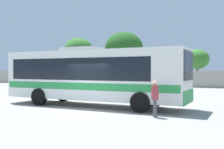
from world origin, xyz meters
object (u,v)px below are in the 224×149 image
at_px(parked_car_leftmost_dark_blue, 55,80).
at_px(parked_car_second_white, 98,80).
at_px(coach_bus_white_green, 91,74).
at_px(roadside_tree_midright, 197,59).
at_px(roadside_tree_midleft, 124,48).
at_px(parked_car_third_maroon, 137,81).
at_px(roadside_tree_left, 79,50).
at_px(attendant_by_bus_door, 155,97).

height_order(parked_car_leftmost_dark_blue, parked_car_second_white, parked_car_second_white).
height_order(coach_bus_white_green, roadside_tree_midright, roadside_tree_midright).
bearing_deg(parked_car_leftmost_dark_blue, roadside_tree_midleft, 47.24).
relative_size(parked_car_third_maroon, roadside_tree_left, 0.62).
bearing_deg(roadside_tree_midleft, roadside_tree_midright, 10.64).
relative_size(attendant_by_bus_door, roadside_tree_left, 0.23).
bearing_deg(roadside_tree_midright, parked_car_leftmost_dark_blue, -151.29).
bearing_deg(roadside_tree_midright, roadside_tree_midleft, -169.36).
relative_size(coach_bus_white_green, parked_car_third_maroon, 2.49).
height_order(attendant_by_bus_door, roadside_tree_midright, roadside_tree_midright).
xyz_separation_m(parked_car_leftmost_dark_blue, parked_car_third_maroon, (11.91, 0.50, 0.02)).
xyz_separation_m(parked_car_third_maroon, roadside_tree_midleft, (-4.64, 7.37, 4.77)).
bearing_deg(roadside_tree_midleft, parked_car_third_maroon, -57.82).
xyz_separation_m(attendant_by_bus_door, parked_car_third_maroon, (-7.63, 20.20, -0.13)).
relative_size(attendant_by_bus_door, roadside_tree_midright, 0.32).
relative_size(roadside_tree_left, roadside_tree_midleft, 0.90).
xyz_separation_m(coach_bus_white_green, parked_car_third_maroon, (-3.07, 17.82, -1.07)).
height_order(parked_car_third_maroon, roadside_tree_midleft, roadside_tree_midleft).
xyz_separation_m(parked_car_leftmost_dark_blue, roadside_tree_midleft, (7.28, 7.87, 4.79)).
distance_m(parked_car_leftmost_dark_blue, roadside_tree_midleft, 11.74).
bearing_deg(roadside_tree_left, parked_car_third_maroon, -25.43).
bearing_deg(parked_car_second_white, roadside_tree_left, 137.88).
height_order(attendant_by_bus_door, parked_car_second_white, attendant_by_bus_door).
height_order(roadside_tree_midleft, roadside_tree_midright, roadside_tree_midleft).
bearing_deg(parked_car_third_maroon, coach_bus_white_green, -80.22).
height_order(parked_car_third_maroon, roadside_tree_left, roadside_tree_left).
relative_size(parked_car_leftmost_dark_blue, roadside_tree_left, 0.62).
distance_m(roadside_tree_left, roadside_tree_midright, 18.38).
bearing_deg(attendant_by_bus_door, coach_bus_white_green, 152.48).
bearing_deg(coach_bus_white_green, parked_car_leftmost_dark_blue, 130.86).
xyz_separation_m(parked_car_second_white, roadside_tree_left, (-6.52, 5.89, 4.53)).
distance_m(attendant_by_bus_door, parked_car_leftmost_dark_blue, 27.75).
distance_m(coach_bus_white_green, roadside_tree_left, 27.92).
xyz_separation_m(coach_bus_white_green, parked_car_leftmost_dark_blue, (-14.98, 17.32, -1.09)).
relative_size(parked_car_third_maroon, roadside_tree_midright, 0.87).
xyz_separation_m(attendant_by_bus_door, parked_car_leftmost_dark_blue, (-19.55, 19.70, -0.15)).
xyz_separation_m(roadside_tree_left, roadside_tree_midright, (17.91, 3.81, -1.59)).
height_order(parked_car_leftmost_dark_blue, roadside_tree_midright, roadside_tree_midright).
relative_size(roadside_tree_left, roadside_tree_midright, 1.41).
xyz_separation_m(parked_car_second_white, roadside_tree_midright, (11.40, 9.70, 2.94)).
xyz_separation_m(coach_bus_white_green, roadside_tree_midleft, (-7.71, 25.19, 3.70)).
bearing_deg(roadside_tree_left, parked_car_leftmost_dark_blue, -91.48).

